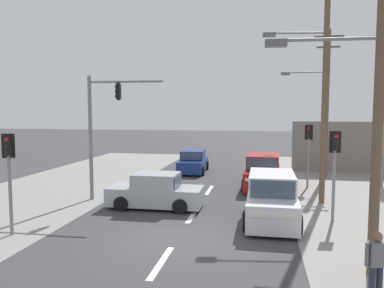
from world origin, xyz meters
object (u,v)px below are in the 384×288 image
at_px(sedan_crossing_left, 156,192).
at_px(suv_kerbside_parked, 263,172).
at_px(pedestal_signal_right_kerb, 335,161).
at_px(traffic_signal_mast, 101,121).
at_px(utility_pole_background_right, 325,99).
at_px(utility_pole_midground_right, 323,78).
at_px(suv_oncoming_near, 272,199).
at_px(utility_pole_foreground_right, 373,99).
at_px(pedestrian_at_kerb, 376,262).
at_px(pedestal_signal_far_median, 308,145).
at_px(pedestal_signal_left_kerb, 9,167).
at_px(sedan_oncoming_mid, 193,162).

xyz_separation_m(sedan_crossing_left, suv_kerbside_parked, (4.73, 5.26, 0.18)).
bearing_deg(pedestal_signal_right_kerb, traffic_signal_mast, 170.56).
xyz_separation_m(utility_pole_background_right, sedan_crossing_left, (-8.53, -9.14, -4.37)).
bearing_deg(utility_pole_midground_right, traffic_signal_mast, -172.62).
relative_size(utility_pole_background_right, pedestal_signal_right_kerb, 2.65).
relative_size(traffic_signal_mast, suv_oncoming_near, 1.32).
bearing_deg(utility_pole_foreground_right, utility_pole_midground_right, 90.43).
distance_m(traffic_signal_mast, sedan_crossing_left, 4.41).
bearing_deg(suv_kerbside_parked, pedestal_signal_right_kerb, -66.17).
distance_m(sedan_crossing_left, pedestrian_at_kerb, 10.14).
bearing_deg(suv_kerbside_parked, pedestal_signal_far_median, 11.97).
bearing_deg(pedestal_signal_far_median, pedestal_signal_left_kerb, -137.00).
relative_size(utility_pole_midground_right, pedestal_signal_right_kerb, 3.07).
bearing_deg(sedan_crossing_left, pedestal_signal_right_kerb, -6.21).
bearing_deg(suv_oncoming_near, utility_pole_background_right, 71.33).
distance_m(sedan_oncoming_mid, pedestrian_at_kerb, 18.57).
xyz_separation_m(utility_pole_foreground_right, pedestrian_at_kerb, (-0.18, -1.49, -3.70)).
distance_m(utility_pole_foreground_right, pedestal_signal_left_kerb, 11.54).
bearing_deg(utility_pole_foreground_right, pedestal_signal_far_median, 90.89).
distance_m(utility_pole_foreground_right, sedan_oncoming_mid, 17.72).
xyz_separation_m(sedan_oncoming_mid, suv_oncoming_near, (5.17, -11.09, 0.18)).
bearing_deg(suv_kerbside_parked, sedan_crossing_left, -131.96).
distance_m(utility_pole_background_right, pedestal_signal_right_kerb, 10.36).
bearing_deg(utility_pole_midground_right, sedan_crossing_left, -162.92).
distance_m(pedestal_signal_left_kerb, sedan_oncoming_mid, 15.08).
xyz_separation_m(utility_pole_foreground_right, utility_pole_midground_right, (-0.06, 7.88, 1.21)).
xyz_separation_m(utility_pole_background_right, traffic_signal_mast, (-11.49, -8.23, -1.24)).
height_order(pedestal_signal_left_kerb, sedan_crossing_left, pedestal_signal_left_kerb).
distance_m(pedestal_signal_far_median, sedan_crossing_left, 9.41).
xyz_separation_m(utility_pole_midground_right, sedan_crossing_left, (-7.34, -2.25, -5.13)).
distance_m(utility_pole_foreground_right, pedestrian_at_kerb, 3.99).
relative_size(pedestal_signal_right_kerb, suv_oncoming_near, 0.78).
relative_size(pedestal_signal_far_median, suv_kerbside_parked, 0.77).
bearing_deg(pedestrian_at_kerb, traffic_signal_mast, 141.69).
distance_m(utility_pole_midground_right, suv_kerbside_parked, 6.35).
xyz_separation_m(pedestal_signal_right_kerb, suv_kerbside_parked, (-2.68, 6.07, -1.53)).
distance_m(utility_pole_foreground_right, pedestal_signal_far_median, 11.63).
relative_size(pedestal_signal_right_kerb, sedan_oncoming_mid, 0.83).
bearing_deg(utility_pole_midground_right, pedestrian_at_kerb, -90.73).
relative_size(suv_kerbside_parked, pedestrian_at_kerb, 2.83).
relative_size(pedestal_signal_far_median, pedestrian_at_kerb, 2.18).
distance_m(pedestal_signal_left_kerb, pedestrian_at_kerb, 11.49).
relative_size(utility_pole_foreground_right, suv_kerbside_parked, 1.85).
relative_size(pedestal_signal_right_kerb, suv_kerbside_parked, 0.77).
height_order(utility_pole_midground_right, pedestrian_at_kerb, utility_pole_midground_right).
relative_size(traffic_signal_mast, pedestal_signal_far_median, 1.69).
relative_size(utility_pole_background_right, pedestal_signal_far_median, 2.65).
distance_m(utility_pole_background_right, suv_oncoming_near, 11.65).
bearing_deg(suv_kerbside_parked, utility_pole_foreground_right, -76.27).
bearing_deg(sedan_oncoming_mid, pedestrian_at_kerb, -66.73).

